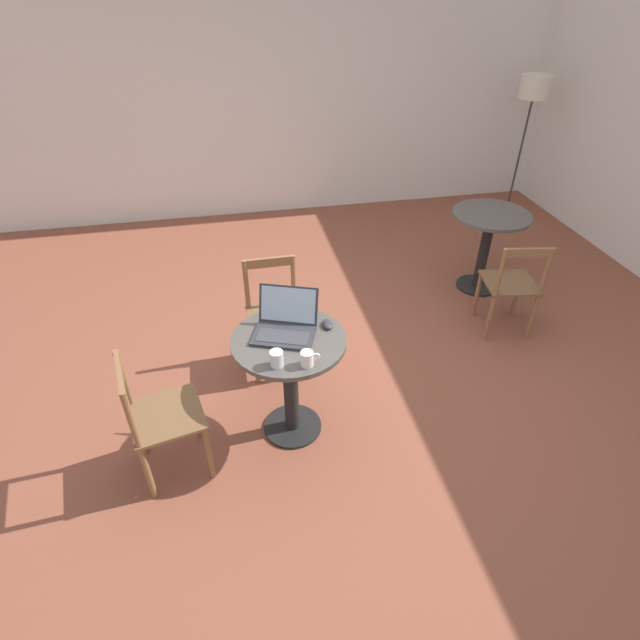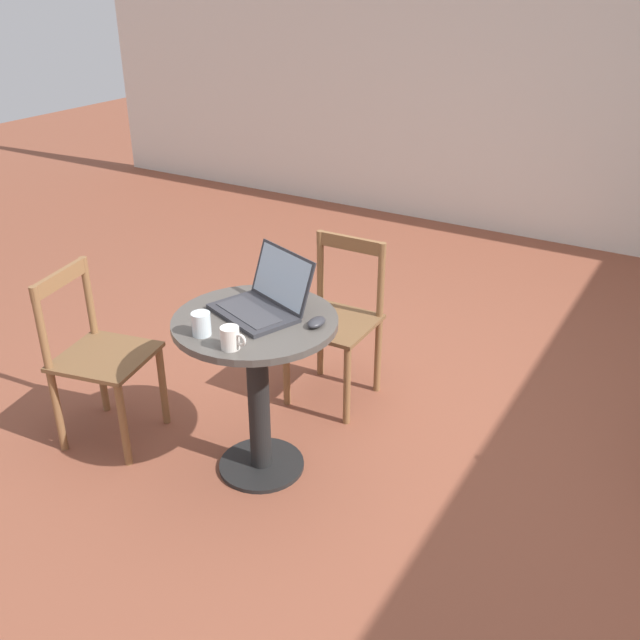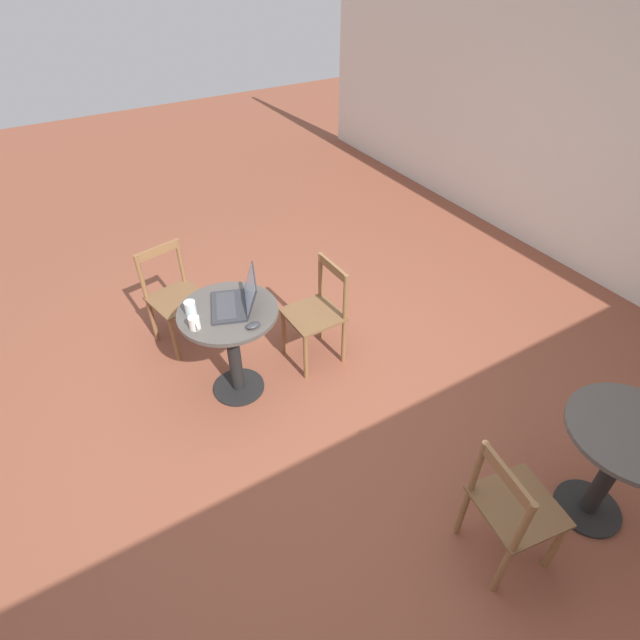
{
  "view_description": "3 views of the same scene",
  "coord_description": "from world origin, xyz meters",
  "px_view_note": "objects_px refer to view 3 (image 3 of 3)",
  "views": [
    {
      "loc": [
        -0.75,
        -2.68,
        2.55
      ],
      "look_at": [
        -0.21,
        -0.03,
        0.6
      ],
      "focal_mm": 28.0,
      "sensor_mm": 36.0,
      "label": 1
    },
    {
      "loc": [
        1.08,
        -2.48,
        2.06
      ],
      "look_at": [
        -0.37,
        -0.04,
        0.62
      ],
      "focal_mm": 40.0,
      "sensor_mm": 36.0,
      "label": 2
    },
    {
      "loc": [
        2.11,
        -1.21,
        2.82
      ],
      "look_at": [
        -0.19,
        0.16,
        0.64
      ],
      "focal_mm": 28.0,
      "sensor_mm": 36.0,
      "label": 3
    }
  ],
  "objects_px": {
    "laptop": "(236,301)",
    "mug": "(195,323)",
    "chair_mid_front": "(511,510)",
    "cafe_table_mid": "(620,455)",
    "chair_near_back": "(318,314)",
    "chair_near_left": "(175,297)",
    "mouse": "(253,325)",
    "drinking_glass": "(190,308)",
    "cafe_table_near": "(231,334)"
  },
  "relations": [
    {
      "from": "laptop",
      "to": "mug",
      "type": "xyz_separation_m",
      "value": [
        0.08,
        -0.32,
        -0.0
      ]
    },
    {
      "from": "chair_mid_front",
      "to": "laptop",
      "type": "relative_size",
      "value": 1.89
    },
    {
      "from": "cafe_table_mid",
      "to": "mug",
      "type": "xyz_separation_m",
      "value": [
        -1.95,
        -1.66,
        0.25
      ]
    },
    {
      "from": "chair_near_back",
      "to": "mug",
      "type": "relative_size",
      "value": 7.64
    },
    {
      "from": "chair_near_left",
      "to": "chair_mid_front",
      "type": "distance_m",
      "value": 2.83
    },
    {
      "from": "cafe_table_mid",
      "to": "mouse",
      "type": "relative_size",
      "value": 7.54
    },
    {
      "from": "drinking_glass",
      "to": "chair_near_back",
      "type": "bearing_deg",
      "value": 84.8
    },
    {
      "from": "mouse",
      "to": "mug",
      "type": "xyz_separation_m",
      "value": [
        -0.18,
        -0.32,
        0.03
      ]
    },
    {
      "from": "laptop",
      "to": "cafe_table_mid",
      "type": "bearing_deg",
      "value": 33.63
    },
    {
      "from": "mouse",
      "to": "cafe_table_near",
      "type": "bearing_deg",
      "value": -163.4
    },
    {
      "from": "cafe_table_mid",
      "to": "laptop",
      "type": "relative_size",
      "value": 1.7
    },
    {
      "from": "drinking_glass",
      "to": "chair_mid_front",
      "type": "bearing_deg",
      "value": 25.52
    },
    {
      "from": "cafe_table_near",
      "to": "mouse",
      "type": "height_order",
      "value": "mouse"
    },
    {
      "from": "chair_mid_front",
      "to": "mug",
      "type": "height_order",
      "value": "mug"
    },
    {
      "from": "mouse",
      "to": "cafe_table_mid",
      "type": "bearing_deg",
      "value": 37.19
    },
    {
      "from": "chair_mid_front",
      "to": "mouse",
      "type": "height_order",
      "value": "chair_mid_front"
    },
    {
      "from": "mouse",
      "to": "chair_near_back",
      "type": "bearing_deg",
      "value": 112.31
    },
    {
      "from": "cafe_table_near",
      "to": "mug",
      "type": "distance_m",
      "value": 0.36
    },
    {
      "from": "cafe_table_near",
      "to": "cafe_table_mid",
      "type": "relative_size",
      "value": 1.0
    },
    {
      "from": "cafe_table_near",
      "to": "chair_mid_front",
      "type": "distance_m",
      "value": 2.04
    },
    {
      "from": "chair_near_back",
      "to": "mug",
      "type": "height_order",
      "value": "mug"
    },
    {
      "from": "mouse",
      "to": "mug",
      "type": "relative_size",
      "value": 0.91
    },
    {
      "from": "chair_near_left",
      "to": "chair_near_back",
      "type": "distance_m",
      "value": 1.17
    },
    {
      "from": "cafe_table_near",
      "to": "chair_mid_front",
      "type": "bearing_deg",
      "value": 21.15
    },
    {
      "from": "cafe_table_mid",
      "to": "mouse",
      "type": "bearing_deg",
      "value": -142.81
    },
    {
      "from": "chair_mid_front",
      "to": "laptop",
      "type": "bearing_deg",
      "value": -160.75
    },
    {
      "from": "mug",
      "to": "mouse",
      "type": "bearing_deg",
      "value": 60.81
    },
    {
      "from": "cafe_table_mid",
      "to": "chair_mid_front",
      "type": "xyz_separation_m",
      "value": [
        -0.11,
        -0.68,
        -0.12
      ]
    },
    {
      "from": "cafe_table_near",
      "to": "chair_near_left",
      "type": "height_order",
      "value": "chair_near_left"
    },
    {
      "from": "chair_mid_front",
      "to": "drinking_glass",
      "type": "bearing_deg",
      "value": -154.48
    },
    {
      "from": "chair_near_back",
      "to": "laptop",
      "type": "height_order",
      "value": "laptop"
    },
    {
      "from": "mug",
      "to": "cafe_table_mid",
      "type": "bearing_deg",
      "value": 40.51
    },
    {
      "from": "cafe_table_near",
      "to": "drinking_glass",
      "type": "bearing_deg",
      "value": -113.83
    },
    {
      "from": "chair_near_left",
      "to": "drinking_glass",
      "type": "xyz_separation_m",
      "value": [
        0.68,
        -0.05,
        0.37
      ]
    },
    {
      "from": "chair_near_left",
      "to": "chair_mid_front",
      "type": "bearing_deg",
      "value": 18.63
    },
    {
      "from": "chair_near_left",
      "to": "chair_near_back",
      "type": "relative_size",
      "value": 1.0
    },
    {
      "from": "cafe_table_near",
      "to": "chair_near_back",
      "type": "xyz_separation_m",
      "value": [
        -0.01,
        0.71,
        -0.12
      ]
    },
    {
      "from": "chair_near_left",
      "to": "chair_near_back",
      "type": "height_order",
      "value": "same"
    },
    {
      "from": "cafe_table_mid",
      "to": "drinking_glass",
      "type": "bearing_deg",
      "value": -142.28
    },
    {
      "from": "laptop",
      "to": "mouse",
      "type": "xyz_separation_m",
      "value": [
        0.26,
        0.01,
        -0.03
      ]
    },
    {
      "from": "chair_near_back",
      "to": "mouse",
      "type": "xyz_separation_m",
      "value": [
        0.26,
        -0.64,
        0.34
      ]
    },
    {
      "from": "drinking_glass",
      "to": "laptop",
      "type": "bearing_deg",
      "value": 72.89
    },
    {
      "from": "chair_near_left",
      "to": "mouse",
      "type": "height_order",
      "value": "chair_near_left"
    },
    {
      "from": "cafe_table_mid",
      "to": "drinking_glass",
      "type": "height_order",
      "value": "drinking_glass"
    },
    {
      "from": "chair_near_left",
      "to": "drinking_glass",
      "type": "bearing_deg",
      "value": -4.18
    },
    {
      "from": "cafe_table_near",
      "to": "laptop",
      "type": "bearing_deg",
      "value": 96.73
    },
    {
      "from": "mug",
      "to": "chair_mid_front",
      "type": "bearing_deg",
      "value": 28.23
    },
    {
      "from": "cafe_table_mid",
      "to": "drinking_glass",
      "type": "relative_size",
      "value": 8.07
    },
    {
      "from": "cafe_table_near",
      "to": "mouse",
      "type": "distance_m",
      "value": 0.34
    },
    {
      "from": "cafe_table_near",
      "to": "chair_near_back",
      "type": "height_order",
      "value": "chair_near_back"
    }
  ]
}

